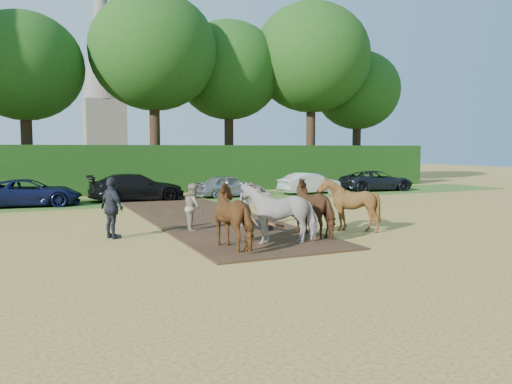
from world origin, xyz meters
The scene contains 10 objects.
ground centered at (0.00, 0.00, 0.00)m, with size 120.00×120.00×0.00m, color gold.
earth_strip centered at (1.50, 7.00, 0.03)m, with size 4.50×17.00×0.05m, color #472D1C.
grass_verge centered at (0.00, 14.00, 0.01)m, with size 50.00×5.00×0.03m, color #38601E.
hedgerow centered at (0.00, 18.50, 1.50)m, with size 46.00×1.60×3.00m, color #14380F.
spectator_near centered at (0.22, 3.59, 0.81)m, with size 0.79×0.61×1.62m, color #BCAD94.
spectator_far centered at (-2.52, 3.22, 0.96)m, with size 1.13×0.47×1.92m, color #23272F.
plough_team centered at (2.71, 0.80, 0.91)m, with size 6.13×4.91×1.84m.
parked_cars centered at (0.65, 13.84, 0.68)m, with size 35.88×3.09×1.45m.
treeline centered at (-1.69, 21.69, 8.97)m, with size 48.70×10.60×14.21m.
church centered at (4.00, 55.00, 13.73)m, with size 5.20×5.20×27.00m.
Camera 1 is at (-4.73, -12.64, 2.82)m, focal length 35.00 mm.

